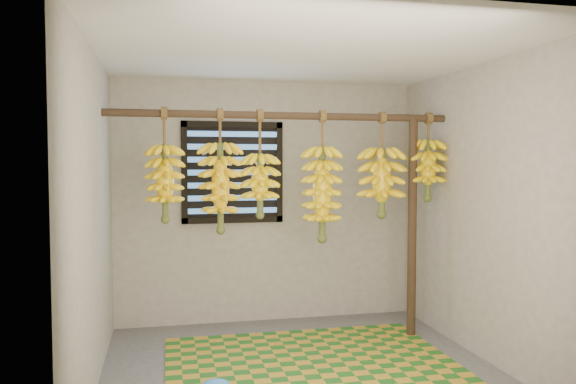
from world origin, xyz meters
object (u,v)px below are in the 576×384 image
object	(u,v)px
banana_bunch_b	(220,188)
banana_bunch_d	(322,194)
banana_bunch_a	(165,183)
support_post	(412,228)
banana_bunch_f	(428,170)
banana_bunch_c	(260,185)
banana_bunch_e	(382,182)
woven_mat	(313,365)

from	to	relation	value
banana_bunch_b	banana_bunch_d	xyz separation A→B (m)	(0.89, 0.00, -0.06)
banana_bunch_a	banana_bunch_d	xyz separation A→B (m)	(1.35, 0.00, -0.11)
support_post	banana_bunch_d	size ratio (longest dim) A/B	1.75
banana_bunch_a	banana_bunch_f	world-z (taller)	same
banana_bunch_c	banana_bunch_e	bearing A→B (deg)	-0.00
support_post	banana_bunch_a	distance (m)	2.25
banana_bunch_a	banana_bunch_c	world-z (taller)	same
banana_bunch_b	woven_mat	bearing A→B (deg)	-39.77
support_post	banana_bunch_f	distance (m)	0.55
woven_mat	banana_bunch_b	xyz separation A→B (m)	(-0.66, 0.55, 1.38)
woven_mat	banana_bunch_a	xyz separation A→B (m)	(-1.12, 0.55, 1.42)
banana_bunch_b	banana_bunch_f	distance (m)	1.91
support_post	banana_bunch_d	bearing A→B (deg)	180.00
banana_bunch_e	banana_bunch_c	bearing A→B (deg)	180.00
banana_bunch_c	banana_bunch_d	distance (m)	0.56
banana_bunch_b	banana_bunch_e	xyz separation A→B (m)	(1.45, -0.00, 0.04)
banana_bunch_c	banana_bunch_e	xyz separation A→B (m)	(1.11, -0.00, 0.02)
support_post	banana_bunch_a	bearing A→B (deg)	180.00
woven_mat	banana_bunch_e	bearing A→B (deg)	34.81
support_post	banana_bunch_b	xyz separation A→B (m)	(-1.75, 0.00, 0.39)
banana_bunch_a	banana_bunch_f	distance (m)	2.36
banana_bunch_a	banana_bunch_f	xyz separation A→B (m)	(2.36, -0.00, 0.10)
banana_bunch_c	banana_bunch_e	world-z (taller)	same
banana_bunch_d	banana_bunch_f	xyz separation A→B (m)	(1.01, -0.00, 0.21)
support_post	woven_mat	bearing A→B (deg)	-153.29
banana_bunch_a	banana_bunch_e	xyz separation A→B (m)	(1.91, -0.00, -0.01)
banana_bunch_c	banana_bunch_a	bearing A→B (deg)	180.00
banana_bunch_e	banana_bunch_f	xyz separation A→B (m)	(0.45, 0.00, 0.11)
banana_bunch_d	banana_bunch_c	bearing A→B (deg)	180.00
support_post	woven_mat	size ratio (longest dim) A/B	0.88
banana_bunch_d	banana_bunch_e	size ratio (longest dim) A/B	1.22
banana_bunch_a	banana_bunch_d	bearing A→B (deg)	0.00
banana_bunch_c	banana_bunch_d	world-z (taller)	same
banana_bunch_c	banana_bunch_f	distance (m)	1.57
support_post	banana_bunch_c	world-z (taller)	banana_bunch_c
banana_bunch_f	banana_bunch_d	bearing A→B (deg)	180.00
support_post	banana_bunch_d	xyz separation A→B (m)	(-0.86, 0.00, 0.32)
woven_mat	banana_bunch_f	size ratio (longest dim) A/B	2.84
banana_bunch_a	banana_bunch_b	xyz separation A→B (m)	(0.46, 0.00, -0.04)
support_post	banana_bunch_a	size ratio (longest dim) A/B	2.12
woven_mat	banana_bunch_d	distance (m)	1.45
support_post	banana_bunch_c	xyz separation A→B (m)	(-1.41, 0.00, 0.40)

